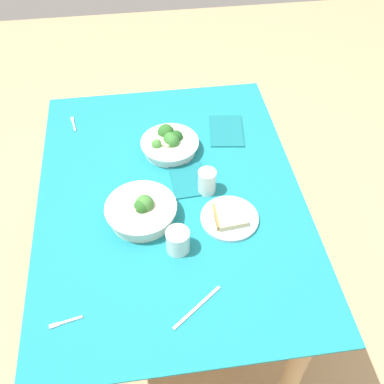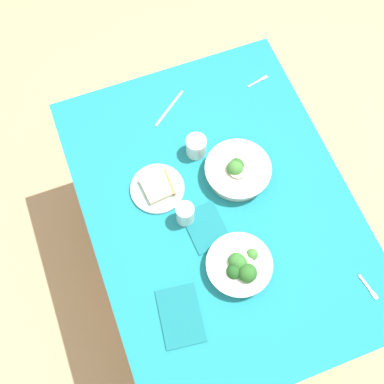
# 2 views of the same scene
# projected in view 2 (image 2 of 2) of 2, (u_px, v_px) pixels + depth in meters

# --- Properties ---
(ground_plane) EXTENTS (6.00, 6.00, 0.00)m
(ground_plane) POSITION_uv_depth(u_px,v_px,m) (212.00, 259.00, 2.55)
(ground_plane) COLOR tan
(dining_table) EXTENTS (1.34, 0.98, 0.72)m
(dining_table) POSITION_uv_depth(u_px,v_px,m) (218.00, 217.00, 1.99)
(dining_table) COLOR #197A84
(dining_table) RESTS_ON ground_plane
(broccoli_bowl_far) EXTENTS (0.24, 0.24, 0.10)m
(broccoli_bowl_far) POSITION_uv_depth(u_px,v_px,m) (240.00, 266.00, 1.76)
(broccoli_bowl_far) COLOR white
(broccoli_bowl_far) RESTS_ON dining_table
(broccoli_bowl_near) EXTENTS (0.25, 0.25, 0.10)m
(broccoli_bowl_near) POSITION_uv_depth(u_px,v_px,m) (237.00, 171.00, 1.90)
(broccoli_bowl_near) COLOR silver
(broccoli_bowl_near) RESTS_ON dining_table
(bread_side_plate) EXTENTS (0.21, 0.21, 0.03)m
(bread_side_plate) POSITION_uv_depth(u_px,v_px,m) (158.00, 188.00, 1.90)
(bread_side_plate) COLOR #99C6D1
(bread_side_plate) RESTS_ON dining_table
(water_glass_center) EXTENTS (0.08, 0.08, 0.09)m
(water_glass_center) POSITION_uv_depth(u_px,v_px,m) (197.00, 146.00, 1.94)
(water_glass_center) COLOR silver
(water_glass_center) RESTS_ON dining_table
(water_glass_side) EXTENTS (0.07, 0.07, 0.10)m
(water_glass_side) POSITION_uv_depth(u_px,v_px,m) (186.00, 215.00, 1.82)
(water_glass_side) COLOR silver
(water_glass_side) RESTS_ON dining_table
(fork_by_far_bowl) EXTENTS (0.10, 0.03, 0.00)m
(fork_by_far_bowl) POSITION_uv_depth(u_px,v_px,m) (369.00, 288.00, 1.76)
(fork_by_far_bowl) COLOR #B7B7BC
(fork_by_far_bowl) RESTS_ON dining_table
(fork_by_near_bowl) EXTENTS (0.03, 0.10, 0.00)m
(fork_by_near_bowl) POSITION_uv_depth(u_px,v_px,m) (259.00, 81.00, 2.11)
(fork_by_near_bowl) COLOR #B7B7BC
(fork_by_near_bowl) RESTS_ON dining_table
(table_knife_left) EXTENTS (0.13, 0.17, 0.00)m
(table_knife_left) POSITION_uv_depth(u_px,v_px,m) (169.00, 108.00, 2.06)
(table_knife_left) COLOR #B7B7BC
(table_knife_left) RESTS_ON dining_table
(napkin_folded_upper) EXTENTS (0.22, 0.17, 0.01)m
(napkin_folded_upper) POSITION_uv_depth(u_px,v_px,m) (181.00, 316.00, 1.72)
(napkin_folded_upper) COLOR #156870
(napkin_folded_upper) RESTS_ON dining_table
(napkin_folded_lower) EXTENTS (0.18, 0.14, 0.01)m
(napkin_folded_lower) POSITION_uv_depth(u_px,v_px,m) (206.00, 227.00, 1.85)
(napkin_folded_lower) COLOR #156870
(napkin_folded_lower) RESTS_ON dining_table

